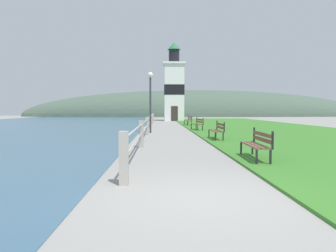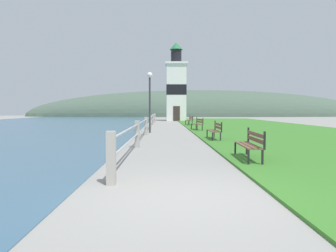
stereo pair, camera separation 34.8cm
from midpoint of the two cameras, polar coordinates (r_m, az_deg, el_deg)
ground_plane at (r=5.77m, az=4.78°, el=-12.36°), size 160.00×160.00×0.00m
grass_verge at (r=26.53m, az=16.94°, el=-0.48°), size 12.00×59.07×0.06m
seawall_railing at (r=22.81m, az=-2.98°, el=0.66°), size 0.18×32.65×1.08m
park_bench_near at (r=9.99m, az=15.17°, el=-2.83°), size 0.54×2.00×0.94m
park_bench_midway at (r=16.44m, az=8.83°, el=-0.57°), size 0.47×1.99×0.94m
park_bench_far at (r=23.95m, az=5.63°, el=0.51°), size 0.72×1.95×0.94m
park_bench_by_lighthouse at (r=31.60m, az=4.12°, el=1.07°), size 0.63×1.85×0.94m
lighthouse at (r=44.99m, az=1.66°, el=6.69°), size 3.03×3.03×10.64m
lamp_post at (r=21.48m, az=-2.73°, el=6.11°), size 0.36×0.36×3.96m
distant_hillside at (r=75.42m, az=5.74°, el=1.68°), size 80.00×16.00×12.00m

